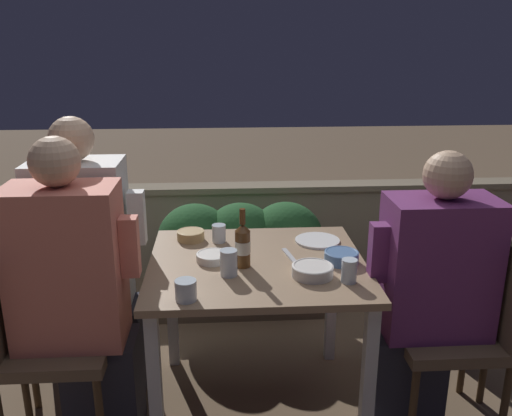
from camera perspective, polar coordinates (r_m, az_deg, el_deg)
ground_plane at (r=2.70m, az=0.09°, el=-19.94°), size 16.00×16.00×0.00m
parapet_wall at (r=3.88m, az=-1.37°, el=-2.14°), size 9.00×0.18×0.65m
dining_table at (r=2.37m, az=0.10°, el=-7.85°), size 0.92×0.83×0.73m
planter_hedge at (r=3.33m, az=-1.62°, el=-4.63°), size 1.01×0.47×0.69m
chair_left_near at (r=2.41m, az=-22.55°, el=-11.34°), size 0.45×0.44×0.88m
person_coral_top at (r=2.30m, az=-18.21°, el=-8.89°), size 0.50×0.26×1.30m
chair_left_far at (r=2.67m, az=-20.84°, el=-8.24°), size 0.45×0.44×0.88m
person_white_polo at (r=2.56m, az=-16.97°, el=-5.54°), size 0.48×0.26×1.33m
chair_right_near at (r=2.49m, az=21.67°, el=-10.28°), size 0.45×0.44×0.88m
person_purple_stripe at (r=2.38m, az=17.49°, el=-8.93°), size 0.50×0.26×1.23m
chair_right_far at (r=2.76m, az=20.25°, el=-7.32°), size 0.45×0.44×0.88m
beer_bottle at (r=2.24m, az=-1.41°, el=-3.88°), size 0.07×0.07×0.25m
plate_0 at (r=2.56m, az=6.48°, el=-3.42°), size 0.21×0.21×0.01m
bowl_0 at (r=2.19m, az=5.97°, el=-6.50°), size 0.17×0.17×0.05m
bowl_1 at (r=2.34m, az=8.98°, el=-5.04°), size 0.15×0.15×0.05m
bowl_2 at (r=2.57m, az=-6.89°, el=-2.81°), size 0.13×0.13×0.05m
bowl_3 at (r=2.33m, az=-4.58°, el=-5.11°), size 0.14×0.14×0.03m
glass_cup_0 at (r=2.15m, az=9.78°, el=-6.54°), size 0.06×0.06×0.09m
glass_cup_1 at (r=2.18m, az=-2.89°, el=-5.78°), size 0.07×0.07×0.11m
glass_cup_2 at (r=2.01m, az=-7.40°, el=-8.58°), size 0.08×0.08×0.08m
glass_cup_3 at (r=2.53m, az=-3.93°, el=-2.68°), size 0.06×0.06×0.08m
fork_0 at (r=2.38m, az=3.58°, el=-5.07°), size 0.05×0.17×0.01m
potted_plant at (r=3.42m, az=17.26°, el=-4.54°), size 0.35×0.35×0.65m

